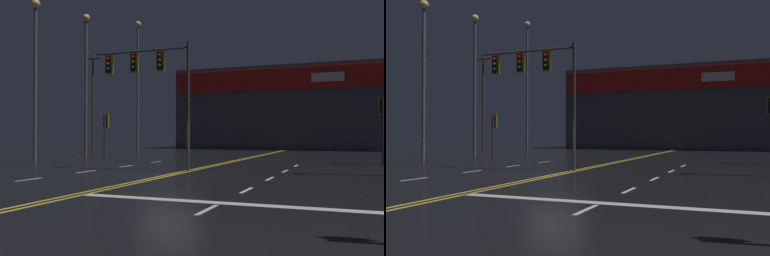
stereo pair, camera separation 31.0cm
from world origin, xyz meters
TOP-DOWN VIEW (x-y plane):
  - ground_plane at (0.00, 0.00)m, footprint 200.00×200.00m
  - road_markings at (0.70, -1.03)m, footprint 12.48×60.00m
  - traffic_signal_median at (-2.04, 1.86)m, footprint 5.02×0.36m
  - traffic_signal_corner_northeast at (8.58, 9.09)m, footprint 0.42×0.36m
  - traffic_signal_corner_northwest at (-9.19, 9.29)m, footprint 0.42×0.36m
  - streetlight_near_left at (-11.11, 4.48)m, footprint 0.56×0.56m
  - streetlight_near_right at (-11.82, 10.67)m, footprint 0.56×0.56m
  - streetlight_far_left at (-11.44, 18.06)m, footprint 0.56×0.56m
  - building_backdrop at (0.00, 34.14)m, footprint 25.05×10.23m
  - utility_pole_row at (-0.99, 27.46)m, footprint 46.74×0.26m

SIDE VIEW (x-z plane):
  - ground_plane at x=0.00m, z-range 0.00..0.00m
  - road_markings at x=0.70m, z-range 0.00..0.01m
  - traffic_signal_corner_northwest at x=-9.19m, z-range 0.72..3.82m
  - traffic_signal_corner_northeast at x=8.58m, z-range 0.88..4.62m
  - building_backdrop at x=0.00m, z-range 0.02..9.13m
  - traffic_signal_median at x=-2.04m, z-range 1.72..7.68m
  - utility_pole_row at x=-0.99m, z-range 0.08..11.53m
  - streetlight_near_left at x=-11.11m, z-range 1.33..11.34m
  - streetlight_near_right at x=-11.82m, z-range 1.37..12.15m
  - streetlight_far_left at x=-11.44m, z-range 1.41..13.46m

